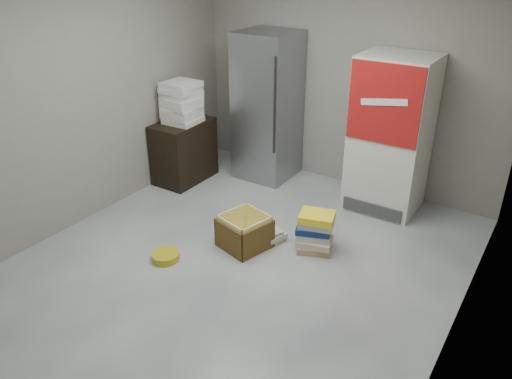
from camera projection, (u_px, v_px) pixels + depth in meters
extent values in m
plane|color=beige|center=(229.00, 272.00, 4.83)|extent=(5.00, 5.00, 0.00)
cube|color=gray|center=(347.00, 76.00, 6.07)|extent=(4.00, 0.04, 2.80)
cube|color=gray|center=(70.00, 99.00, 5.18)|extent=(0.04, 5.00, 2.80)
cube|color=gray|center=(474.00, 195.00, 3.22)|extent=(0.04, 5.00, 2.80)
cube|color=#96989D|center=(267.00, 107.00, 6.44)|extent=(0.70, 0.70, 1.90)
cylinder|color=#333333|center=(274.00, 107.00, 5.95)|extent=(0.02, 0.02, 1.19)
cube|color=silver|center=(391.00, 135.00, 5.65)|extent=(0.80, 0.70, 1.80)
cube|color=#AB1716|center=(384.00, 104.00, 5.18)|extent=(0.78, 0.02, 0.85)
cube|color=white|center=(384.00, 102.00, 5.16)|extent=(0.50, 0.01, 0.14)
cube|color=#3F3F3F|center=(372.00, 210.00, 5.74)|extent=(0.70, 0.02, 0.15)
cube|color=black|center=(184.00, 151.00, 6.54)|extent=(0.50, 0.80, 0.80)
cube|color=white|center=(183.00, 120.00, 6.34)|extent=(0.42, 0.42, 0.06)
cube|color=white|center=(182.00, 115.00, 6.31)|extent=(0.41, 0.41, 0.06)
cube|color=white|center=(182.00, 110.00, 6.28)|extent=(0.42, 0.42, 0.06)
cube|color=white|center=(182.00, 105.00, 6.25)|extent=(0.42, 0.42, 0.06)
cube|color=white|center=(181.00, 100.00, 6.23)|extent=(0.43, 0.43, 0.06)
cube|color=white|center=(181.00, 95.00, 6.21)|extent=(0.42, 0.42, 0.06)
cube|color=white|center=(181.00, 90.00, 6.17)|extent=(0.41, 0.41, 0.06)
cube|color=white|center=(181.00, 84.00, 6.14)|extent=(0.41, 0.41, 0.06)
cube|color=tan|center=(314.00, 247.00, 5.16)|extent=(0.42, 0.38, 0.07)
cube|color=#C8B494|center=(315.00, 241.00, 5.13)|extent=(0.40, 0.35, 0.07)
cube|color=beige|center=(314.00, 234.00, 5.12)|extent=(0.42, 0.38, 0.07)
cube|color=navy|center=(313.00, 228.00, 5.09)|extent=(0.42, 0.37, 0.06)
cube|color=beige|center=(317.00, 223.00, 5.06)|extent=(0.41, 0.36, 0.07)
cube|color=yellow|center=(317.00, 217.00, 5.01)|extent=(0.40, 0.35, 0.08)
cube|color=#C8B494|center=(267.00, 238.00, 5.34)|extent=(0.36, 0.31, 0.05)
cube|color=beige|center=(270.00, 233.00, 5.33)|extent=(0.36, 0.32, 0.05)
cube|color=#C8B494|center=(267.00, 230.00, 5.30)|extent=(0.38, 0.34, 0.04)
cube|color=yellow|center=(245.00, 245.00, 5.24)|extent=(0.52, 0.52, 0.01)
cube|color=brown|center=(260.00, 226.00, 5.30)|extent=(0.43, 0.13, 0.32)
cube|color=brown|center=(228.00, 240.00, 5.04)|extent=(0.43, 0.13, 0.32)
cube|color=brown|center=(231.00, 225.00, 5.32)|extent=(0.13, 0.43, 0.32)
cube|color=brown|center=(258.00, 241.00, 5.03)|extent=(0.13, 0.43, 0.32)
cube|color=yellow|center=(259.00, 225.00, 5.28)|extent=(0.40, 0.12, 0.36)
cube|color=yellow|center=(230.00, 238.00, 5.04)|extent=(0.40, 0.12, 0.36)
cube|color=yellow|center=(232.00, 224.00, 5.29)|extent=(0.12, 0.40, 0.36)
cube|color=yellow|center=(257.00, 239.00, 5.03)|extent=(0.12, 0.40, 0.36)
cylinder|color=gold|center=(166.00, 256.00, 5.00)|extent=(0.33, 0.33, 0.07)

